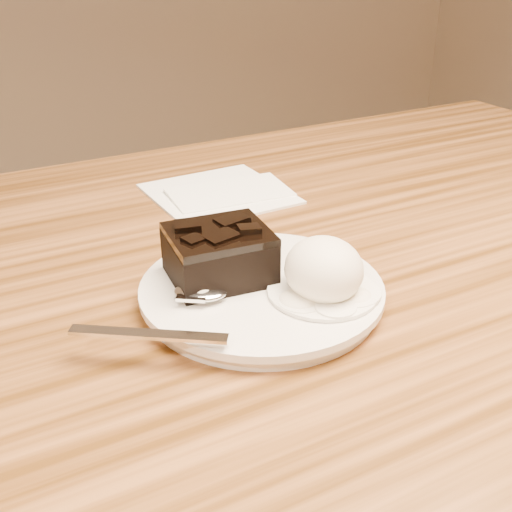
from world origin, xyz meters
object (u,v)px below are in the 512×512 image
ice_cream_scoop (324,270)px  spoon (200,294)px  brownie (219,258)px  napkin (219,193)px  plate (262,293)px

ice_cream_scoop → spoon: 0.10m
brownie → napkin: (0.10, 0.21, -0.03)m
plate → spoon: bearing=176.8°
plate → spoon: spoon is taller
napkin → brownie: bearing=-115.2°
brownie → ice_cream_scoop: 0.09m
plate → brownie: 0.05m
plate → napkin: bearing=72.8°
plate → napkin: plate is taller
plate → napkin: (0.08, 0.24, -0.01)m
spoon → napkin: bearing=6.1°
plate → ice_cream_scoop: ice_cream_scoop is taller
plate → napkin: 0.25m
brownie → spoon: brownie is taller
napkin → spoon: bearing=-118.6°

